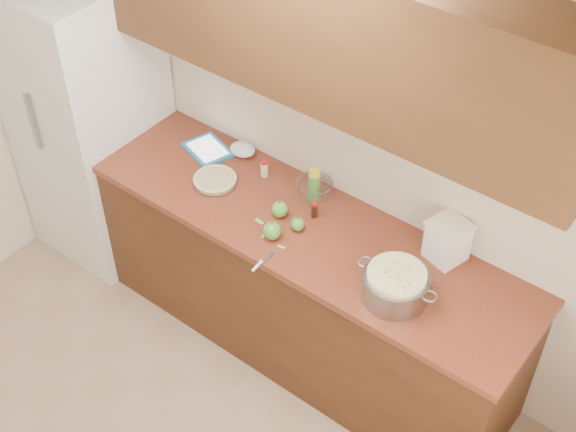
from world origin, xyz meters
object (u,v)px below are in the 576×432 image
Objects in this scene: tablet at (208,150)px; flour_canister at (448,240)px; pie at (215,180)px; colander at (396,285)px.

flour_canister is at bearing 20.67° from tablet.
flour_canister is at bearing 12.22° from pie.
pie is 1.11× the size of flour_canister.
colander reaches higher than tablet.
colander is 1.41m from tablet.
flour_canister is 0.71× the size of tablet.
tablet is (-1.44, -0.09, -0.10)m from flour_canister.
tablet is at bearing 168.82° from colander.
tablet is at bearing -176.57° from flour_canister.
flour_canister reaches higher than pie.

